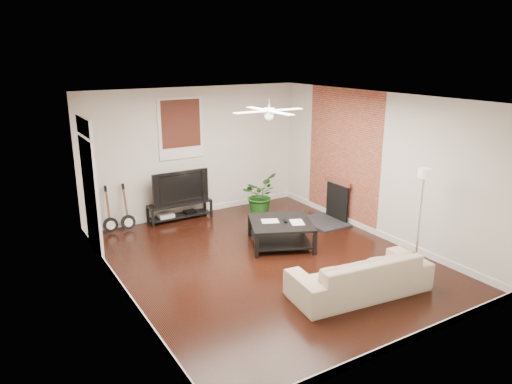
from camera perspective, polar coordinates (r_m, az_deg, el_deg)
room at (r=7.95m, az=1.49°, el=1.03°), size 5.01×6.01×2.81m
brick_accent at (r=10.20m, az=10.31°, el=4.21°), size 0.02×2.20×2.80m
fireplace at (r=10.25m, az=8.83°, el=-1.09°), size 0.80×1.10×0.92m
window_back at (r=10.30m, az=-8.94°, el=7.51°), size 1.00×0.06×1.30m
door_left at (r=8.82m, az=-19.08°, el=0.65°), size 0.08×1.00×2.50m
tv_stand at (r=10.47m, az=-9.04°, el=-2.25°), size 1.38×0.37×0.39m
tv at (r=10.33m, az=-9.22°, el=0.68°), size 1.24×0.16×0.71m
coffee_table at (r=9.01m, az=2.96°, el=-4.90°), size 1.48×1.48×0.47m
sofa at (r=7.42m, az=12.25°, el=-9.51°), size 2.23×1.09×0.63m
floor_lamp at (r=8.20m, az=18.93°, el=-3.24°), size 0.32×0.32×1.76m
potted_plant at (r=10.64m, az=0.36°, el=-0.31°), size 1.06×1.06×0.89m
guitar_left at (r=9.93m, az=-17.10°, el=-2.10°), size 0.31×0.23×0.96m
guitar_right at (r=9.98m, az=-15.12°, el=-1.83°), size 0.31×0.22×0.96m
ceiling_fan at (r=7.72m, az=1.56°, el=9.65°), size 1.24×1.24×0.32m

